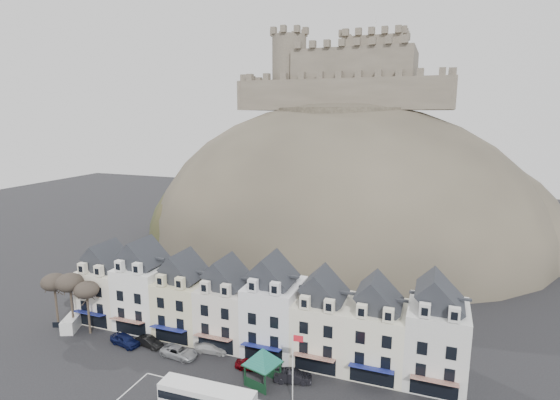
# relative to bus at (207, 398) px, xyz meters

# --- Properties ---
(townhouse_terrace) EXTENTS (54.40, 9.35, 11.80)m
(townhouse_terrace) POSITION_rel_bus_xyz_m (-1.24, 14.67, 3.65)
(townhouse_terrace) COLOR white
(townhouse_terrace) RESTS_ON ground
(castle_hill) EXTENTS (100.00, 76.00, 68.00)m
(castle_hill) POSITION_rel_bus_xyz_m (-0.13, 67.66, -1.54)
(castle_hill) COLOR #3A362D
(castle_hill) RESTS_ON ground
(castle) EXTENTS (50.20, 22.20, 22.00)m
(castle) POSITION_rel_bus_xyz_m (-0.88, 74.64, 38.55)
(castle) COLOR brown
(castle) RESTS_ON ground
(tree_left_far) EXTENTS (3.61, 3.61, 8.24)m
(tree_left_far) POSITION_rel_bus_xyz_m (-30.39, 9.20, 5.25)
(tree_left_far) COLOR #332A20
(tree_left_far) RESTS_ON ground
(tree_left_mid) EXTENTS (3.78, 3.78, 8.64)m
(tree_left_mid) POSITION_rel_bus_xyz_m (-27.39, 9.20, 5.59)
(tree_left_mid) COLOR #332A20
(tree_left_mid) RESTS_ON ground
(tree_left_near) EXTENTS (3.43, 3.43, 7.84)m
(tree_left_near) POSITION_rel_bus_xyz_m (-24.39, 9.20, 4.91)
(tree_left_near) COLOR #332A20
(tree_left_near) RESTS_ON ground
(bus) EXTENTS (10.62, 2.73, 2.98)m
(bus) POSITION_rel_bus_xyz_m (0.00, 0.00, 0.00)
(bus) COLOR #262628
(bus) RESTS_ON ground
(bus_shelter) EXTENTS (6.92, 6.92, 4.57)m
(bus_shelter) POSITION_rel_bus_xyz_m (3.61, 6.66, 1.90)
(bus_shelter) COLOR black
(bus_shelter) RESTS_ON ground
(flagpole) EXTENTS (1.19, 0.16, 8.23)m
(flagpole) POSITION_rel_bus_xyz_m (8.00, 4.81, 3.05)
(flagpole) COLOR silver
(flagpole) RESTS_ON ground
(white_van) EXTENTS (3.34, 4.57, 1.91)m
(white_van) POSITION_rel_bus_xyz_m (-27.77, 9.28, -0.69)
(white_van) COLOR silver
(white_van) RESTS_ON ground
(car_navy) EXTENTS (4.89, 2.77, 1.57)m
(car_navy) POSITION_rel_bus_xyz_m (-17.39, 8.20, -0.86)
(car_navy) COLOR #0A1036
(car_navy) RESTS_ON ground
(car_black) EXTENTS (4.28, 2.15, 1.35)m
(car_black) POSITION_rel_bus_xyz_m (-14.07, 9.05, -0.97)
(car_black) COLOR black
(car_black) RESTS_ON ground
(car_silver) EXTENTS (5.13, 2.73, 1.40)m
(car_silver) POSITION_rel_bus_xyz_m (-8.80, 8.20, -0.95)
(car_silver) COLOR #939599
(car_silver) RESTS_ON ground
(car_white) EXTENTS (4.65, 2.31, 1.30)m
(car_white) POSITION_rel_bus_xyz_m (-5.40, 10.70, -1.00)
(car_white) COLOR silver
(car_white) RESTS_ON ground
(car_maroon) EXTENTS (3.93, 1.90, 1.29)m
(car_maroon) POSITION_rel_bus_xyz_m (1.04, 8.86, -1.00)
(car_maroon) COLOR #5C050B
(car_maroon) RESTS_ON ground
(car_charcoal) EXTENTS (4.68, 2.58, 1.46)m
(car_charcoal) POSITION_rel_bus_xyz_m (6.81, 8.20, -0.92)
(car_charcoal) COLOR black
(car_charcoal) RESTS_ON ground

